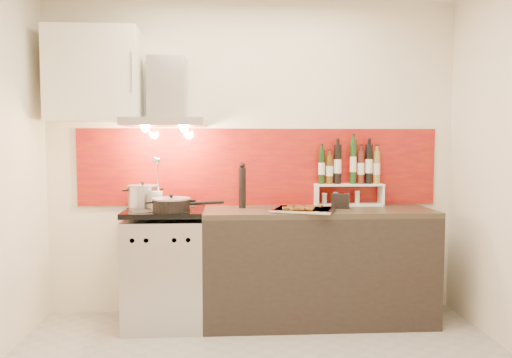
{
  "coord_description": "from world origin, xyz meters",
  "views": [
    {
      "loc": [
        -0.21,
        -2.78,
        1.41
      ],
      "look_at": [
        0.0,
        0.95,
        1.15
      ],
      "focal_mm": 35.0,
      "sensor_mm": 36.0,
      "label": 1
    }
  ],
  "objects": [
    {
      "name": "utensil_jar",
      "position": [
        -0.76,
        1.1,
        1.02
      ],
      "size": [
        0.09,
        0.13,
        0.42
      ],
      "color": "silver",
      "rests_on": "range_stove"
    },
    {
      "name": "upper_cabinet",
      "position": [
        -1.25,
        1.22,
        1.95
      ],
      "size": [
        0.7,
        0.35,
        0.72
      ],
      "primitive_type": "cube",
      "color": "#EDE7CE",
      "rests_on": "back_wall"
    },
    {
      "name": "range_hood",
      "position": [
        -0.7,
        1.24,
        1.74
      ],
      "size": [
        0.62,
        0.5,
        0.61
      ],
      "color": "#B7B7BA",
      "rests_on": "back_wall"
    },
    {
      "name": "saute_pan",
      "position": [
        -0.63,
        0.96,
        0.96
      ],
      "size": [
        0.54,
        0.29,
        0.13
      ],
      "color": "black",
      "rests_on": "range_stove"
    },
    {
      "name": "backsplash",
      "position": [
        0.05,
        1.39,
        1.22
      ],
      "size": [
        3.0,
        0.02,
        0.64
      ],
      "primitive_type": "cube",
      "color": "maroon",
      "rests_on": "back_wall"
    },
    {
      "name": "caddy_box",
      "position": [
        0.68,
        1.11,
        0.96
      ],
      "size": [
        0.15,
        0.1,
        0.12
      ],
      "primitive_type": "cube",
      "rotation": [
        0.0,
        0.0,
        -0.36
      ],
      "color": "black",
      "rests_on": "counter"
    },
    {
      "name": "baking_tray",
      "position": [
        0.36,
        0.97,
        0.92
      ],
      "size": [
        0.55,
        0.48,
        0.03
      ],
      "color": "silver",
      "rests_on": "counter"
    },
    {
      "name": "back_wall",
      "position": [
        0.0,
        1.4,
        1.3
      ],
      "size": [
        3.4,
        0.02,
        2.6
      ],
      "primitive_type": "cube",
      "color": "silver",
      "rests_on": "ground"
    },
    {
      "name": "pepper_mill",
      "position": [
        -0.1,
        1.19,
        1.08
      ],
      "size": [
        0.06,
        0.06,
        0.37
      ],
      "color": "black",
      "rests_on": "counter"
    },
    {
      "name": "stock_pot",
      "position": [
        -0.89,
        1.25,
        1.0
      ],
      "size": [
        0.24,
        0.24,
        0.21
      ],
      "color": "#B7B7BA",
      "rests_on": "range_stove"
    },
    {
      "name": "step_shelf",
      "position": [
        0.8,
        1.3,
        1.14
      ],
      "size": [
        0.56,
        0.15,
        0.54
      ],
      "color": "white",
      "rests_on": "counter"
    },
    {
      "name": "range_stove",
      "position": [
        -0.7,
        1.1,
        0.44
      ],
      "size": [
        0.6,
        0.6,
        0.91
      ],
      "color": "#B7B7BA",
      "rests_on": "ground"
    },
    {
      "name": "counter",
      "position": [
        0.5,
        1.1,
        0.45
      ],
      "size": [
        1.8,
        0.6,
        0.9
      ],
      "color": "black",
      "rests_on": "ground"
    }
  ]
}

